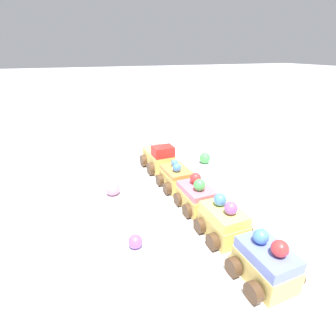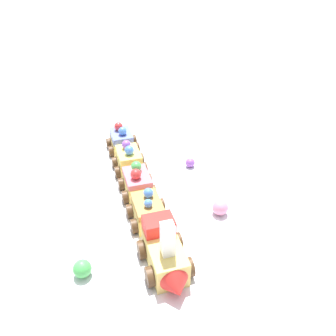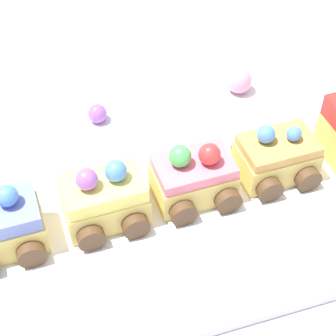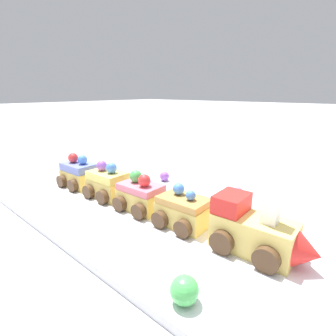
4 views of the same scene
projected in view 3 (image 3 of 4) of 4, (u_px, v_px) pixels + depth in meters
ground_plane at (207, 177)px, 0.60m from camera, size 10.00×10.00×0.00m
display_board at (207, 173)px, 0.59m from camera, size 0.72×0.35×0.01m
cake_car_caramel at (276, 157)px, 0.57m from camera, size 0.08×0.07×0.06m
cake_car_strawberry at (193, 177)px, 0.55m from camera, size 0.08×0.07×0.07m
cake_car_lemon at (104, 199)px, 0.53m from camera, size 0.08×0.07×0.07m
cake_car_blueberry at (0, 226)px, 0.50m from camera, size 0.08×0.07×0.07m
gumball_purple at (97, 113)px, 0.63m from camera, size 0.02×0.02×0.02m
gumball_pink at (239, 81)px, 0.67m from camera, size 0.03×0.03×0.03m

